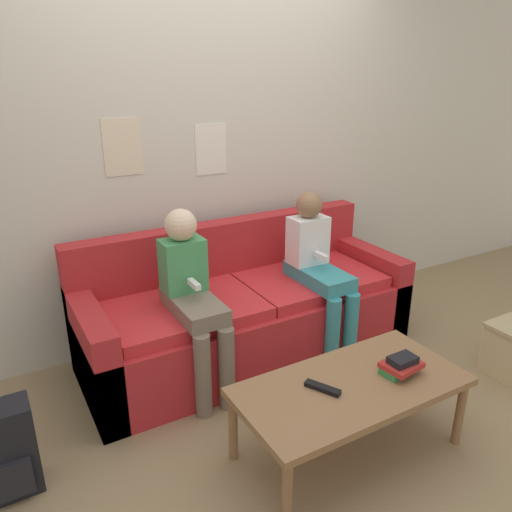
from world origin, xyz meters
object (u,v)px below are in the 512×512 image
Objects in this scene: coffee_table at (351,390)px; person_right at (319,266)px; person_left at (193,293)px; backpack at (6,452)px; tv_remote at (322,388)px; couch at (245,313)px.

coffee_table is 1.05× the size of person_right.
backpack is at bearing -162.91° from person_left.
person_right is 2.40× the size of backpack.
person_right is 6.17× the size of tv_remote.
backpack is at bearing 130.81° from tv_remote.
coffee_table is 1.55m from backpack.
person_left is (-0.43, -0.19, 0.31)m from couch.
person_left reaches higher than tv_remote.
tv_remote is at bearing 170.59° from coffee_table.
backpack reaches higher than tv_remote.
tv_remote is 0.39× the size of backpack.
person_right is 1.03m from tv_remote.
couch is 1.54m from backpack.
tv_remote is (-0.16, -1.02, 0.11)m from couch.
couch is 1.90× the size of coffee_table.
coffee_table is at bearing -20.42° from backpack.
couch is 1.99× the size of person_right.
tv_remote is (-0.58, -0.83, -0.20)m from person_right.
person_left reaches higher than backpack.
backpack is (-1.02, -0.31, -0.39)m from person_left.
coffee_table is 0.98m from person_right.
tv_remote is at bearing -71.65° from person_left.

